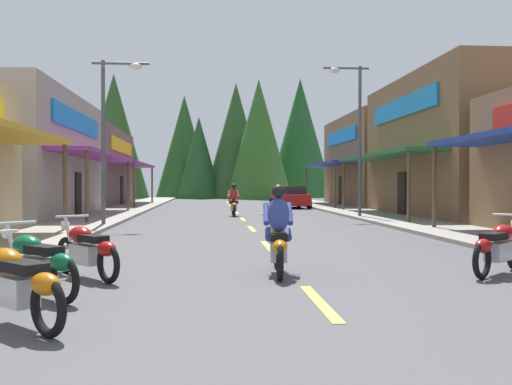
{
  "coord_description": "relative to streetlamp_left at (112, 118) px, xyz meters",
  "views": [
    {
      "loc": [
        -1.46,
        -0.2,
        1.59
      ],
      "look_at": [
        1.19,
        33.02,
        1.06
      ],
      "focal_mm": 41.16,
      "sensor_mm": 36.0,
      "label": 1
    }
  ],
  "objects": [
    {
      "name": "ground",
      "position": [
        4.98,
        1.78,
        -3.99
      ],
      "size": [
        9.79,
        76.43,
        0.1
      ],
      "primitive_type": "cube",
      "color": "#4C4C4F"
    },
    {
      "name": "sidewalk_left",
      "position": [
        -1.3,
        1.78,
        -3.88
      ],
      "size": [
        2.78,
        76.43,
        0.12
      ],
      "primitive_type": "cube",
      "color": "gray",
      "rests_on": "ground"
    },
    {
      "name": "sidewalk_right",
      "position": [
        11.27,
        1.78,
        -3.88
      ],
      "size": [
        2.78,
        76.43,
        0.12
      ],
      "primitive_type": "cube",
      "color": "gray",
      "rests_on": "ground"
    },
    {
      "name": "centerline_dashes",
      "position": [
        4.98,
        3.81,
        -3.94
      ],
      "size": [
        0.16,
        48.36,
        0.01
      ],
      "color": "#E0C64C",
      "rests_on": "ground"
    },
    {
      "name": "storefront_left_far",
      "position": [
        -5.91,
        20.49,
        -1.25
      ],
      "size": [
        8.31,
        13.13,
        5.37
      ],
      "color": "brown",
      "rests_on": "ground"
    },
    {
      "name": "storefront_right_middle",
      "position": [
        16.1,
        5.48,
        -0.62
      ],
      "size": [
        8.76,
        12.53,
        6.64
      ],
      "color": "brown",
      "rests_on": "ground"
    },
    {
      "name": "storefront_right_far",
      "position": [
        16.58,
        18.43,
        -0.85
      ],
      "size": [
        9.71,
        12.18,
        6.18
      ],
      "color": "brown",
      "rests_on": "ground"
    },
    {
      "name": "streetlamp_left",
      "position": [
        0.0,
        0.0,
        0.0
      ],
      "size": [
        2.07,
        0.3,
        6.04
      ],
      "color": "#474C51",
      "rests_on": "ground"
    },
    {
      "name": "streetlamp_right",
      "position": [
        9.99,
        4.3,
        0.45
      ],
      "size": [
        2.07,
        0.3,
        6.85
      ],
      "color": "#474C51",
      "rests_on": "ground"
    },
    {
      "name": "motorcycle_parked_right_3",
      "position": [
        8.54,
        -11.82,
        -3.45
      ],
      "size": [
        1.64,
        1.52,
        1.04
      ],
      "rotation": [
        0.0,
        0.0,
        0.74
      ],
      "color": "black",
      "rests_on": "ground"
    },
    {
      "name": "motorcycle_parked_left_0",
      "position": [
        1.37,
        -14.98,
        -3.45
      ],
      "size": [
        1.56,
        1.61,
        1.04
      ],
      "rotation": [
        0.0,
        0.0,
        2.34
      ],
      "color": "black",
      "rests_on": "ground"
    },
    {
      "name": "motorcycle_parked_left_1",
      "position": [
        1.11,
        -13.31,
        -3.45
      ],
      "size": [
        1.59,
        1.58,
        1.04
      ],
      "rotation": [
        0.0,
        0.0,
        2.36
      ],
      "color": "black",
      "rests_on": "ground"
    },
    {
      "name": "motorcycle_parked_left_2",
      "position": [
        1.48,
        -11.69,
        -3.45
      ],
      "size": [
        1.41,
        1.74,
        1.04
      ],
      "rotation": [
        0.0,
        0.0,
        2.24
      ],
      "color": "black",
      "rests_on": "ground"
    },
    {
      "name": "rider_cruising_lead",
      "position": [
        4.72,
        -11.52,
        -3.29
      ],
      "size": [
        0.61,
        2.14,
        1.57
      ],
      "rotation": [
        0.0,
        0.0,
        1.49
      ],
      "color": "black",
      "rests_on": "ground"
    },
    {
      "name": "rider_cruising_trailing",
      "position": [
        4.69,
        6.66,
        -3.29
      ],
      "size": [
        0.6,
        2.14,
        1.57
      ],
      "rotation": [
        0.0,
        0.0,
        1.57
      ],
      "color": "black",
      "rests_on": "ground"
    },
    {
      "name": "parked_car_curbside",
      "position": [
        8.68,
        15.65,
        -3.26
      ],
      "size": [
        2.29,
        4.41,
        1.4
      ],
      "rotation": [
        0.0,
        0.0,
        1.64
      ],
      "color": "#B21919",
      "rests_on": "ground"
    },
    {
      "name": "treeline_backdrop",
      "position": [
        4.38,
        40.94,
        2.07
      ],
      "size": [
        27.34,
        12.85,
        13.25
      ],
      "color": "#2F5F23",
      "rests_on": "ground"
    }
  ]
}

